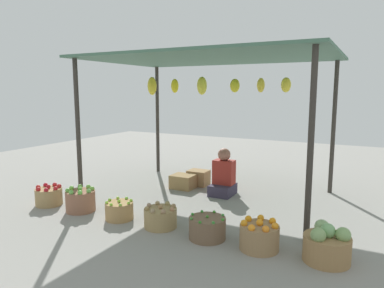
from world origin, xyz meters
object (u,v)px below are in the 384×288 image
(basket_oranges, at_px, (259,236))
(wooden_crate_near_vendor, at_px, (183,182))
(basket_potatoes, at_px, (160,217))
(basket_green_apples, at_px, (81,200))
(basket_red_apples, at_px, (49,196))
(basket_cabbages, at_px, (327,246))
(wooden_crate_stacked_rear, at_px, (198,178))
(vendor_person, at_px, (223,177))
(basket_limes, at_px, (119,210))
(basket_green_chilies, at_px, (207,228))

(basket_oranges, distance_m, wooden_crate_near_vendor, 2.61)
(basket_oranges, bearing_deg, basket_potatoes, 178.08)
(wooden_crate_near_vendor, bearing_deg, basket_green_apples, -112.69)
(basket_red_apples, height_order, wooden_crate_near_vendor, basket_red_apples)
(basket_cabbages, bearing_deg, basket_red_apples, -179.53)
(basket_oranges, relative_size, wooden_crate_stacked_rear, 1.20)
(vendor_person, distance_m, basket_cabbages, 2.50)
(vendor_person, relative_size, basket_red_apples, 1.99)
(basket_potatoes, height_order, basket_cabbages, basket_cabbages)
(basket_limes, relative_size, wooden_crate_near_vendor, 0.94)
(basket_red_apples, xyz_separation_m, basket_oranges, (3.28, -0.01, 0.01))
(basket_red_apples, distance_m, wooden_crate_near_vendor, 2.22)
(basket_green_chilies, bearing_deg, basket_limes, 178.77)
(basket_green_chilies, bearing_deg, basket_cabbages, 1.98)
(basket_green_apples, distance_m, basket_green_chilies, 2.03)
(wooden_crate_stacked_rear, bearing_deg, basket_red_apples, -125.87)
(wooden_crate_near_vendor, bearing_deg, wooden_crate_stacked_rear, 65.86)
(vendor_person, bearing_deg, wooden_crate_stacked_rear, 151.14)
(basket_green_apples, distance_m, basket_oranges, 2.65)
(basket_green_chilies, relative_size, wooden_crate_stacked_rear, 1.21)
(vendor_person, relative_size, basket_green_apples, 1.88)
(wooden_crate_near_vendor, relative_size, wooden_crate_stacked_rear, 1.11)
(basket_limes, xyz_separation_m, basket_potatoes, (0.65, 0.02, 0.01))
(basket_cabbages, bearing_deg, basket_oranges, -176.39)
(basket_green_chilies, bearing_deg, wooden_crate_near_vendor, 126.36)
(basket_cabbages, bearing_deg, basket_limes, -179.63)
(basket_limes, bearing_deg, basket_red_apples, -179.34)
(basket_potatoes, distance_m, basket_cabbages, 1.99)
(basket_oranges, bearing_deg, basket_red_apples, 179.81)
(basket_green_chilies, bearing_deg, wooden_crate_stacked_rear, 119.00)
(basket_green_chilies, height_order, basket_cabbages, basket_cabbages)
(basket_limes, relative_size, basket_oranges, 0.87)
(basket_limes, height_order, basket_oranges, basket_oranges)
(basket_green_chilies, height_order, basket_oranges, basket_oranges)
(vendor_person, relative_size, basket_oranges, 1.82)
(vendor_person, xyz_separation_m, basket_oranges, (1.14, -1.74, -0.15))
(vendor_person, bearing_deg, basket_red_apples, -141.13)
(vendor_person, height_order, basket_green_apples, vendor_person)
(basket_limes, xyz_separation_m, basket_oranges, (1.95, -0.03, 0.03))
(basket_red_apples, distance_m, basket_green_apples, 0.63)
(basket_limes, relative_size, wooden_crate_stacked_rear, 1.05)
(wooden_crate_stacked_rear, bearing_deg, basket_green_apples, -112.91)
(basket_potatoes, height_order, basket_green_chilies, basket_potatoes)
(basket_red_apples, bearing_deg, vendor_person, 38.87)
(basket_cabbages, bearing_deg, basket_green_apples, -179.75)
(vendor_person, height_order, basket_green_chilies, vendor_person)
(basket_green_apples, xyz_separation_m, wooden_crate_near_vendor, (0.73, 1.74, -0.04))
(basket_limes, bearing_deg, basket_potatoes, 1.51)
(wooden_crate_near_vendor, height_order, wooden_crate_stacked_rear, wooden_crate_stacked_rear)
(basket_potatoes, bearing_deg, basket_oranges, -1.92)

